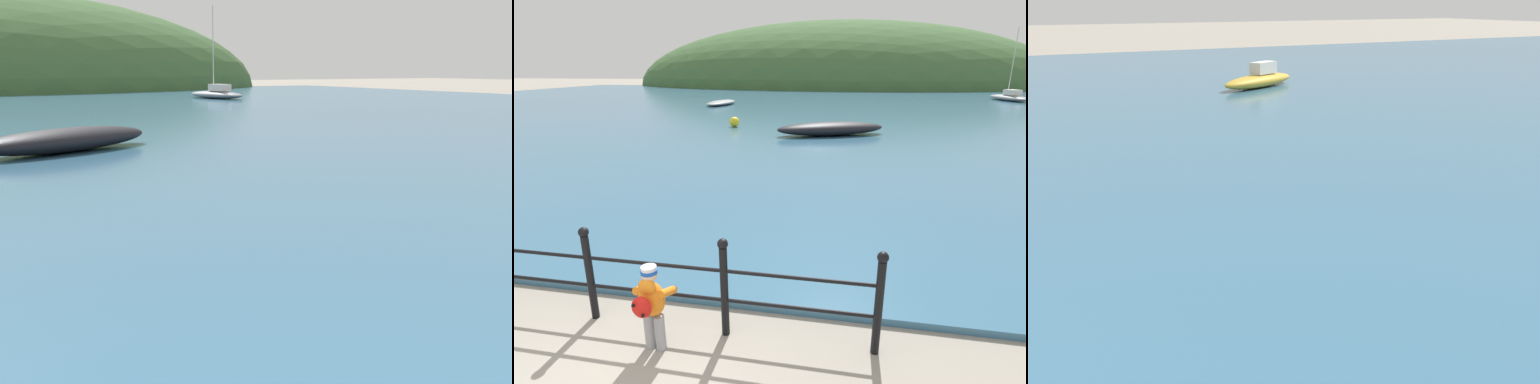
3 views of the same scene
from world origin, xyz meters
TOP-DOWN VIEW (x-y plane):
  - water at (0.00, 32.00)m, footprint 80.00×60.00m
  - far_hillside at (0.00, 67.95)m, footprint 68.34×37.59m
  - iron_railing at (0.02, 1.50)m, footprint 5.18×0.12m
  - child_in_coat at (0.18, 1.10)m, footprint 0.39×0.54m
  - boat_nearest_quay at (1.39, 15.55)m, footprint 5.03×3.19m
  - boat_green_fishing at (-7.93, 28.93)m, footprint 2.04×4.43m
  - boat_blue_hull at (16.22, 37.87)m, footprint 2.82×5.37m
  - mooring_buoy at (-3.51, 17.27)m, footprint 0.50×0.50m

SIDE VIEW (x-z plane):
  - far_hillside at x=0.00m, z-range -10.19..10.19m
  - water at x=0.00m, z-range 0.00..0.10m
  - boat_green_fishing at x=-7.93m, z-range 0.10..0.47m
  - mooring_buoy at x=-3.51m, z-range 0.10..0.60m
  - boat_nearest_quay at x=1.39m, z-range 0.10..0.69m
  - boat_blue_hull at x=16.22m, z-range -2.65..3.52m
  - child_in_coat at x=0.18m, z-range 0.10..1.11m
  - iron_railing at x=0.02m, z-range 0.04..1.25m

